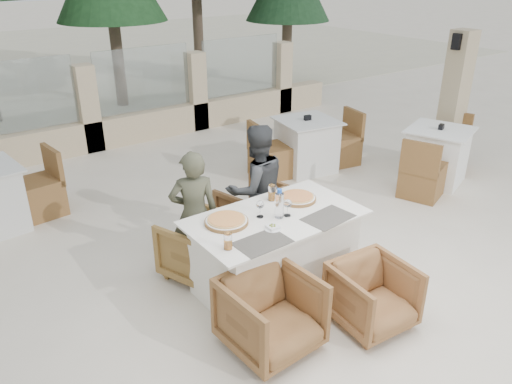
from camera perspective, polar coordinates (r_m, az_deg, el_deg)
ground at (r=4.89m, az=1.31°, el=-11.00°), size 80.00×80.00×0.00m
perimeter_wall_far at (r=8.55m, az=-18.74°, el=9.65°), size 10.00×0.34×1.60m
lantern_pillar at (r=8.02m, az=21.68°, el=9.73°), size 0.34×0.34×2.00m
dining_table at (r=4.71m, az=2.16°, el=-6.94°), size 1.60×0.90×0.77m
placemat_near_left at (r=4.11m, az=0.74°, el=-5.79°), size 0.46×0.31×0.00m
placemat_near_right at (r=4.54m, az=8.25°, el=-2.91°), size 0.48×0.34×0.00m
pizza_left at (r=4.40m, az=-3.40°, el=-3.31°), size 0.40×0.40×0.05m
pizza_right at (r=4.83m, az=4.76°, el=-0.66°), size 0.38×0.38×0.05m
water_bottle at (r=4.45m, az=2.68°, el=-1.31°), size 0.08×0.08×0.28m
wine_glass_centre at (r=4.46m, az=0.47°, el=-1.83°), size 0.09×0.09×0.18m
wine_glass_near at (r=4.49m, az=3.63°, el=-1.69°), size 0.08×0.08×0.18m
beer_glass_left at (r=4.00m, az=-3.22°, el=-5.64°), size 0.09×0.09×0.14m
beer_glass_right at (r=4.79m, az=1.84°, el=-0.08°), size 0.10×0.10×0.15m
olive_dish at (r=4.30m, az=1.91°, el=-4.00°), size 0.13×0.13×0.04m
armchair_far_left at (r=4.97m, az=-6.24°, el=-6.26°), size 0.87×0.88×0.62m
armchair_far_right at (r=5.61m, az=-0.25°, el=-2.21°), size 0.81×0.83×0.62m
armchair_near_left at (r=4.08m, az=1.70°, el=-13.77°), size 0.72×0.74×0.64m
armchair_near_right at (r=4.44m, az=13.19°, el=-11.46°), size 0.66×0.68×0.58m
diner_left at (r=4.85m, az=-7.07°, el=-2.55°), size 0.56×0.47×1.30m
diner_right at (r=5.22m, az=0.04°, el=0.33°), size 0.74×0.62×1.40m
bg_table_b at (r=7.46m, az=5.77°, el=5.35°), size 1.76×1.10×0.77m
bg_table_c at (r=7.46m, az=19.94°, el=3.94°), size 1.82×1.33×0.77m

